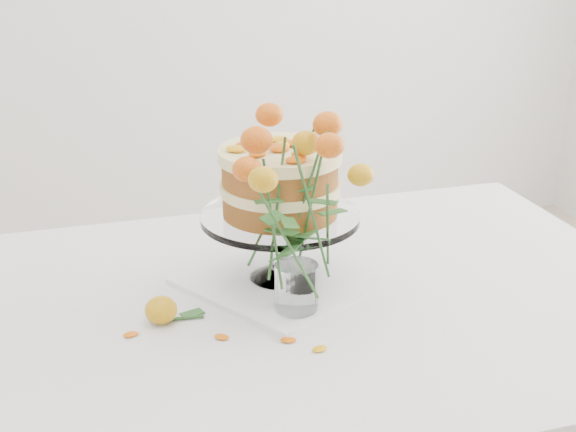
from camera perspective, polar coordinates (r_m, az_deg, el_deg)
name	(u,v)px	position (r m, az deg, el deg)	size (l,w,h in m)	color
table	(277,341)	(1.46, -0.81, -8.90)	(1.43, 0.93, 0.76)	tan
napkin	(280,279)	(1.49, -0.55, -4.50)	(0.30, 0.30, 0.01)	white
cake_stand	(280,189)	(1.42, -0.57, 1.95)	(0.29, 0.29, 0.26)	white
rose_vase	(297,195)	(1.29, 0.63, 1.52)	(0.29, 0.29, 0.37)	white
loose_rose_near	(161,310)	(1.36, -9.00, -6.62)	(0.10, 0.05, 0.05)	gold
stray_petal_a	(222,337)	(1.31, -4.73, -8.58)	(0.03, 0.02, 0.00)	#F1A90F
stray_petal_b	(288,340)	(1.30, 0.01, -8.83)	(0.03, 0.02, 0.00)	#F1A90F
stray_petal_c	(320,349)	(1.28, 2.28, -9.43)	(0.03, 0.02, 0.00)	#F1A90F
stray_petal_d	(131,335)	(1.34, -11.12, -8.28)	(0.03, 0.02, 0.00)	#F1A90F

